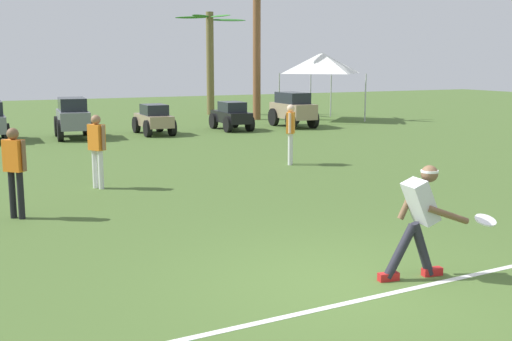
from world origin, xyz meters
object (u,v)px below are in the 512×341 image
object	(u,v)px
frisbee_in_flight	(485,220)
palm_tree_right_of_centre	(257,29)
teammate_midfield	(15,164)
teammate_deep	(97,144)
parked_car_slot_f	(231,115)
teammate_near_sideline	(291,129)
parked_car_slot_d	(73,117)
palm_tree_left_of_centre	(210,55)
parked_car_slot_e	(154,119)
frisbee_thrower	(420,215)
event_tent	(322,63)
parked_car_slot_g	(293,109)

from	to	relation	value
frisbee_in_flight	palm_tree_right_of_centre	size ratio (longest dim) A/B	0.04
frisbee_in_flight	teammate_midfield	world-z (taller)	teammate_midfield
teammate_deep	palm_tree_right_of_centre	world-z (taller)	palm_tree_right_of_centre
teammate_midfield	parked_car_slot_f	world-z (taller)	teammate_midfield
teammate_near_sideline	parked_car_slot_d	size ratio (longest dim) A/B	0.64
teammate_near_sideline	palm_tree_left_of_centre	xyz separation A→B (m)	(4.02, 15.49, 1.99)
teammate_deep	parked_car_slot_e	bearing A→B (deg)	66.38
frisbee_thrower	teammate_near_sideline	distance (m)	8.89
frisbee_in_flight	palm_tree_right_of_centre	distance (m)	22.05
frisbee_thrower	teammate_near_sideline	world-z (taller)	teammate_near_sideline
event_tent	frisbee_thrower	bearing A→B (deg)	-118.44
palm_tree_right_of_centre	frisbee_thrower	bearing A→B (deg)	-110.69
parked_car_slot_g	palm_tree_left_of_centre	bearing A→B (deg)	95.74
teammate_midfield	frisbee_thrower	bearing A→B (deg)	-52.35
parked_car_slot_d	event_tent	xyz separation A→B (m)	(11.36, 2.06, 1.82)
teammate_midfield	event_tent	world-z (taller)	event_tent
palm_tree_left_of_centre	palm_tree_right_of_centre	xyz separation A→B (m)	(0.82, -3.54, 1.12)
teammate_deep	parked_car_slot_g	distance (m)	13.65
teammate_near_sideline	event_tent	world-z (taller)	event_tent
parked_car_slot_f	palm_tree_right_of_centre	xyz separation A→B (m)	(2.82, 3.56, 3.49)
frisbee_in_flight	teammate_deep	world-z (taller)	teammate_deep
palm_tree_left_of_centre	palm_tree_right_of_centre	distance (m)	3.81
parked_car_slot_d	parked_car_slot_f	distance (m)	6.04
frisbee_in_flight	parked_car_slot_e	size ratio (longest dim) A/B	0.13
event_tent	palm_tree_right_of_centre	bearing A→B (deg)	148.51
parked_car_slot_d	parked_car_slot_g	bearing A→B (deg)	0.06
frisbee_in_flight	parked_car_slot_e	xyz separation A→B (m)	(0.93, 16.99, -0.15)
parked_car_slot_g	teammate_near_sideline	bearing A→B (deg)	-119.54
teammate_near_sideline	palm_tree_right_of_centre	xyz separation A→B (m)	(4.84, 11.95, 3.11)
frisbee_in_flight	palm_tree_left_of_centre	size ratio (longest dim) A/B	0.06
teammate_midfield	parked_car_slot_g	size ratio (longest dim) A/B	0.66
palm_tree_right_of_centre	event_tent	xyz separation A→B (m)	(2.51, -1.54, -1.49)
frisbee_in_flight	parked_car_slot_g	size ratio (longest dim) A/B	0.12
teammate_near_sideline	parked_car_slot_f	xyz separation A→B (m)	(2.02, 8.38, -0.38)
parked_car_slot_f	teammate_deep	bearing A→B (deg)	-127.54
palm_tree_left_of_centre	parked_car_slot_f	bearing A→B (deg)	-105.73
frisbee_thrower	parked_car_slot_f	bearing A→B (deg)	73.84
parked_car_slot_e	palm_tree_right_of_centre	xyz separation A→B (m)	(5.98, 3.68, 3.49)
teammate_near_sideline	palm_tree_right_of_centre	distance (m)	13.26
teammate_near_sideline	teammate_midfield	world-z (taller)	same
parked_car_slot_g	teammate_midfield	bearing A→B (deg)	-135.90
frisbee_in_flight	parked_car_slot_d	xyz separation A→B (m)	(-1.95, 17.08, 0.03)
teammate_near_sideline	parked_car_slot_f	distance (m)	8.63
parked_car_slot_g	palm_tree_left_of_centre	xyz separation A→B (m)	(-0.72, 7.13, 2.19)
parked_car_slot_f	teammate_midfield	bearing A→B (deg)	-128.37
palm_tree_left_of_centre	frisbee_in_flight	bearing A→B (deg)	-104.11
teammate_near_sideline	palm_tree_right_of_centre	size ratio (longest dim) A/B	0.22
teammate_midfield	palm_tree_left_of_centre	world-z (taller)	palm_tree_left_of_centre
parked_car_slot_d	event_tent	bearing A→B (deg)	10.27
teammate_near_sideline	palm_tree_left_of_centre	bearing A→B (deg)	75.45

